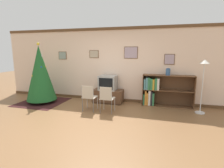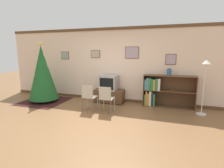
{
  "view_description": "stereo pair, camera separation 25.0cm",
  "coord_description": "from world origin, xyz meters",
  "px_view_note": "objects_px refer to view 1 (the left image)",
  "views": [
    {
      "loc": [
        1.78,
        -4.11,
        1.84
      ],
      "look_at": [
        0.29,
        1.17,
        0.82
      ],
      "focal_mm": 28.0,
      "sensor_mm": 36.0,
      "label": 1
    },
    {
      "loc": [
        2.02,
        -4.04,
        1.84
      ],
      "look_at": [
        0.29,
        1.17,
        0.82
      ],
      "focal_mm": 28.0,
      "sensor_mm": 36.0,
      "label": 2
    }
  ],
  "objects_px": {
    "christmas_tree": "(40,73)",
    "bookshelf": "(158,90)",
    "tv_console": "(108,96)",
    "standing_lamp": "(204,72)",
    "vase": "(168,72)",
    "television": "(108,83)",
    "folding_chair_right": "(107,98)",
    "folding_chair_left": "(89,96)"
  },
  "relations": [
    {
      "from": "tv_console",
      "to": "bookshelf",
      "type": "bearing_deg",
      "value": 3.41
    },
    {
      "from": "tv_console",
      "to": "standing_lamp",
      "type": "relative_size",
      "value": 0.67
    },
    {
      "from": "folding_chair_left",
      "to": "television",
      "type": "bearing_deg",
      "value": 74.98
    },
    {
      "from": "television",
      "to": "bookshelf",
      "type": "xyz_separation_m",
      "value": [
        1.75,
        0.11,
        -0.2
      ]
    },
    {
      "from": "bookshelf",
      "to": "television",
      "type": "bearing_deg",
      "value": -176.5
    },
    {
      "from": "bookshelf",
      "to": "tv_console",
      "type": "bearing_deg",
      "value": -176.59
    },
    {
      "from": "folding_chair_left",
      "to": "bookshelf",
      "type": "xyz_separation_m",
      "value": [
        2.04,
        1.18,
        0.06
      ]
    },
    {
      "from": "television",
      "to": "bookshelf",
      "type": "bearing_deg",
      "value": 3.5
    },
    {
      "from": "tv_console",
      "to": "folding_chair_right",
      "type": "distance_m",
      "value": 1.14
    },
    {
      "from": "christmas_tree",
      "to": "bookshelf",
      "type": "bearing_deg",
      "value": 10.31
    },
    {
      "from": "folding_chair_right",
      "to": "vase",
      "type": "bearing_deg",
      "value": 33.56
    },
    {
      "from": "christmas_tree",
      "to": "tv_console",
      "type": "height_order",
      "value": "christmas_tree"
    },
    {
      "from": "folding_chair_left",
      "to": "standing_lamp",
      "type": "bearing_deg",
      "value": 12.66
    },
    {
      "from": "tv_console",
      "to": "standing_lamp",
      "type": "xyz_separation_m",
      "value": [
        3.03,
        -0.34,
        1.0
      ]
    },
    {
      "from": "tv_console",
      "to": "television",
      "type": "xyz_separation_m",
      "value": [
        -0.0,
        -0.0,
        0.5
      ]
    },
    {
      "from": "christmas_tree",
      "to": "vase",
      "type": "height_order",
      "value": "christmas_tree"
    },
    {
      "from": "television",
      "to": "folding_chair_right",
      "type": "bearing_deg",
      "value": -74.98
    },
    {
      "from": "tv_console",
      "to": "folding_chair_right",
      "type": "xyz_separation_m",
      "value": [
        0.29,
        -1.08,
        0.23
      ]
    },
    {
      "from": "bookshelf",
      "to": "vase",
      "type": "height_order",
      "value": "vase"
    },
    {
      "from": "christmas_tree",
      "to": "bookshelf",
      "type": "relative_size",
      "value": 1.29
    },
    {
      "from": "television",
      "to": "bookshelf",
      "type": "distance_m",
      "value": 1.77
    },
    {
      "from": "tv_console",
      "to": "vase",
      "type": "bearing_deg",
      "value": 2.44
    },
    {
      "from": "folding_chair_left",
      "to": "folding_chair_right",
      "type": "relative_size",
      "value": 1.0
    },
    {
      "from": "tv_console",
      "to": "folding_chair_left",
      "type": "xyz_separation_m",
      "value": [
        -0.29,
        -1.08,
        0.23
      ]
    },
    {
      "from": "christmas_tree",
      "to": "folding_chair_right",
      "type": "height_order",
      "value": "christmas_tree"
    },
    {
      "from": "television",
      "to": "vase",
      "type": "relative_size",
      "value": 2.67
    },
    {
      "from": "folding_chair_left",
      "to": "vase",
      "type": "distance_m",
      "value": 2.71
    },
    {
      "from": "christmas_tree",
      "to": "tv_console",
      "type": "bearing_deg",
      "value": 15.27
    },
    {
      "from": "folding_chair_left",
      "to": "vase",
      "type": "height_order",
      "value": "vase"
    },
    {
      "from": "bookshelf",
      "to": "folding_chair_right",
      "type": "bearing_deg",
      "value": -140.97
    },
    {
      "from": "folding_chair_right",
      "to": "bookshelf",
      "type": "bearing_deg",
      "value": 39.03
    },
    {
      "from": "television",
      "to": "standing_lamp",
      "type": "xyz_separation_m",
      "value": [
        3.03,
        -0.33,
        0.51
      ]
    },
    {
      "from": "vase",
      "to": "standing_lamp",
      "type": "bearing_deg",
      "value": -23.4
    },
    {
      "from": "christmas_tree",
      "to": "standing_lamp",
      "type": "relative_size",
      "value": 1.33
    },
    {
      "from": "bookshelf",
      "to": "standing_lamp",
      "type": "distance_m",
      "value": 1.52
    },
    {
      "from": "standing_lamp",
      "to": "christmas_tree",
      "type": "bearing_deg",
      "value": -176.75
    },
    {
      "from": "christmas_tree",
      "to": "tv_console",
      "type": "relative_size",
      "value": 1.98
    },
    {
      "from": "folding_chair_left",
      "to": "bookshelf",
      "type": "relative_size",
      "value": 0.49
    },
    {
      "from": "christmas_tree",
      "to": "bookshelf",
      "type": "xyz_separation_m",
      "value": [
        4.09,
        0.74,
        -0.54
      ]
    },
    {
      "from": "folding_chair_left",
      "to": "christmas_tree",
      "type": "bearing_deg",
      "value": 167.92
    },
    {
      "from": "tv_console",
      "to": "folding_chair_left",
      "type": "distance_m",
      "value": 1.14
    },
    {
      "from": "tv_console",
      "to": "folding_chair_right",
      "type": "bearing_deg",
      "value": -75.02
    }
  ]
}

